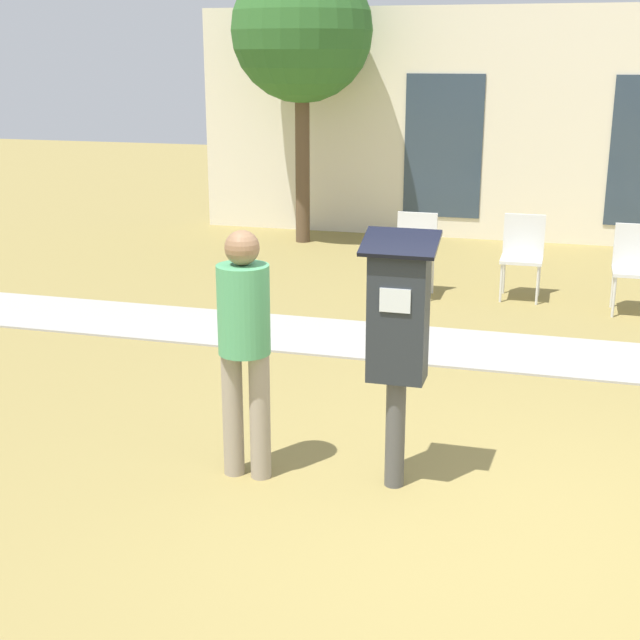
% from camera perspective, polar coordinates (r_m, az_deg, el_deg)
% --- Properties ---
extents(ground_plane, '(40.00, 40.00, 0.00)m').
position_cam_1_polar(ground_plane, '(5.20, 9.96, -13.29)').
color(ground_plane, olive).
extents(sidewalk, '(12.00, 1.10, 0.02)m').
position_cam_1_polar(sidewalk, '(8.14, 12.34, -2.04)').
color(sidewalk, '#A3A099').
rests_on(sidewalk, ground).
extents(building_facade, '(10.00, 0.26, 3.20)m').
position_cam_1_polar(building_facade, '(12.93, 14.31, 11.89)').
color(building_facade, beige).
rests_on(building_facade, ground).
extents(parking_meter, '(0.44, 0.31, 1.59)m').
position_cam_1_polar(parking_meter, '(5.27, 5.01, -0.55)').
color(parking_meter, '#4C4C4C').
rests_on(parking_meter, ground).
extents(person_standing, '(0.32, 0.32, 1.58)m').
position_cam_1_polar(person_standing, '(5.43, -4.87, -1.01)').
color(person_standing, gray).
rests_on(person_standing, ground).
extents(outdoor_chair_left, '(0.44, 0.44, 0.90)m').
position_cam_1_polar(outdoor_chair_left, '(9.85, 6.10, 4.64)').
color(outdoor_chair_left, silver).
rests_on(outdoor_chair_left, ground).
extents(outdoor_chair_middle, '(0.44, 0.44, 0.90)m').
position_cam_1_polar(outdoor_chair_middle, '(9.93, 12.84, 4.41)').
color(outdoor_chair_middle, silver).
rests_on(outdoor_chair_middle, ground).
extents(outdoor_chair_right, '(0.44, 0.44, 0.90)m').
position_cam_1_polar(outdoor_chair_right, '(9.68, 19.53, 3.55)').
color(outdoor_chair_right, silver).
rests_on(outdoor_chair_right, ground).
extents(tree, '(1.90, 1.90, 3.82)m').
position_cam_1_polar(tree, '(12.46, -1.17, 17.96)').
color(tree, brown).
rests_on(tree, ground).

